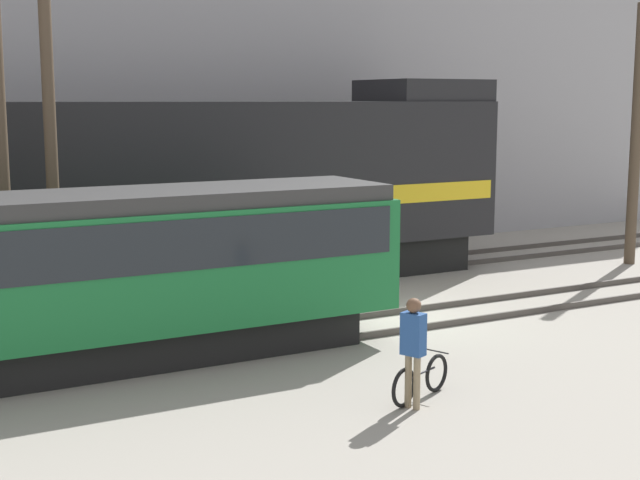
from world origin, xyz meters
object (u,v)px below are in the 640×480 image
streetcar (59,272)px  utility_pole_right (636,136)px  utility_pole_left (0,131)px  utility_pole_center (52,161)px  freight_locomotive (176,193)px  person (413,341)px  bicycle (421,380)px

streetcar → utility_pole_right: utility_pole_right is taller
streetcar → utility_pole_left: utility_pole_left is taller
utility_pole_center → freight_locomotive: bearing=37.7°
person → utility_pole_right: (12.71, 7.32, 2.67)m
person → utility_pole_center: utility_pole_center is taller
bicycle → person: 0.90m
utility_pole_right → utility_pole_left: bearing=180.0°
freight_locomotive → utility_pole_center: utility_pole_center is taller
streetcar → person: size_ratio=7.13×
freight_locomotive → bicycle: size_ratio=11.98×
bicycle → utility_pole_right: bearing=29.6°
streetcar → utility_pole_left: bearing=98.9°
freight_locomotive → utility_pole_left: bearing=-148.7°
utility_pole_right → freight_locomotive: bearing=168.1°
utility_pole_left → utility_pole_right: utility_pole_left is taller
streetcar → utility_pole_center: 3.31m
streetcar → freight_locomotive: bearing=53.3°
streetcar → utility_pole_center: (0.53, 2.75, 1.76)m
streetcar → bicycle: bearing=-42.0°
freight_locomotive → utility_pole_center: size_ratio=2.54×
streetcar → person: bearing=-46.2°
streetcar → utility_pole_right: size_ratio=1.68×
freight_locomotive → utility_pole_left: (-4.53, -2.75, 1.68)m
utility_pole_center → person: bearing=-62.3°
person → utility_pole_left: 9.29m
person → utility_pole_center: size_ratio=0.25×
freight_locomotive → person: freight_locomotive is taller
bicycle → utility_pole_center: 8.81m
freight_locomotive → utility_pole_left: utility_pole_left is taller
utility_pole_left → utility_pole_center: bearing=0.0°
person → utility_pole_center: bearing=117.7°
freight_locomotive → utility_pole_left: 5.56m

